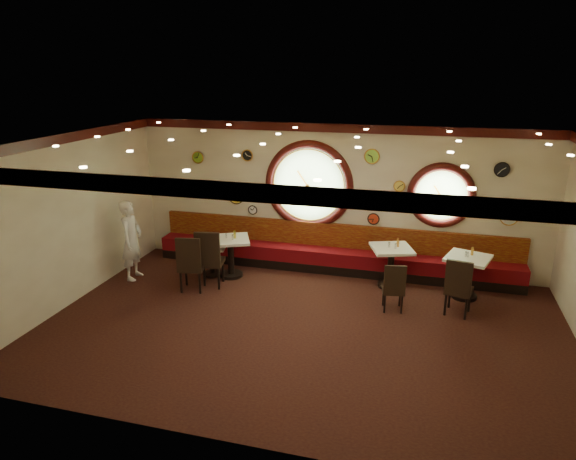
% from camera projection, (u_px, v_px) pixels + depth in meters
% --- Properties ---
extents(floor, '(9.00, 6.00, 0.00)m').
position_uv_depth(floor, '(302.00, 328.00, 8.91)').
color(floor, black).
rests_on(floor, ground).
extents(ceiling, '(9.00, 6.00, 0.02)m').
position_uv_depth(ceiling, '(304.00, 143.00, 7.94)').
color(ceiling, gold).
rests_on(ceiling, wall_back).
extents(wall_back, '(9.00, 0.02, 3.20)m').
position_uv_depth(wall_back, '(335.00, 198.00, 11.18)').
color(wall_back, beige).
rests_on(wall_back, floor).
extents(wall_front, '(9.00, 0.02, 3.20)m').
position_uv_depth(wall_front, '(239.00, 326.00, 5.67)').
color(wall_front, beige).
rests_on(wall_front, floor).
extents(wall_left, '(0.02, 6.00, 3.20)m').
position_uv_depth(wall_left, '(69.00, 220.00, 9.56)').
color(wall_left, beige).
rests_on(wall_left, floor).
extents(molding_back, '(9.00, 0.10, 0.18)m').
position_uv_depth(molding_back, '(337.00, 128.00, 10.68)').
color(molding_back, '#370B0A').
rests_on(molding_back, wall_back).
extents(molding_front, '(9.00, 0.10, 0.18)m').
position_uv_depth(molding_front, '(236.00, 192.00, 5.26)').
color(molding_front, '#370B0A').
rests_on(molding_front, wall_back).
extents(molding_left, '(0.10, 6.00, 0.18)m').
position_uv_depth(molding_left, '(60.00, 139.00, 9.08)').
color(molding_left, '#370B0A').
rests_on(molding_left, wall_back).
extents(banquette_base, '(8.00, 0.55, 0.20)m').
position_uv_depth(banquette_base, '(331.00, 266.00, 11.38)').
color(banquette_base, black).
rests_on(banquette_base, floor).
extents(banquette_seat, '(8.00, 0.55, 0.30)m').
position_uv_depth(banquette_seat, '(332.00, 256.00, 11.31)').
color(banquette_seat, '#5C070F').
rests_on(banquette_seat, banquette_base).
extents(banquette_back, '(8.00, 0.10, 0.55)m').
position_uv_depth(banquette_back, '(334.00, 236.00, 11.39)').
color(banquette_back, '#5B0807').
rests_on(banquette_back, wall_back).
extents(porthole_left_glass, '(1.66, 0.02, 1.66)m').
position_uv_depth(porthole_left_glass, '(309.00, 185.00, 11.25)').
color(porthole_left_glass, '#97C274').
rests_on(porthole_left_glass, wall_back).
extents(porthole_left_frame, '(1.98, 0.18, 1.98)m').
position_uv_depth(porthole_left_frame, '(309.00, 185.00, 11.24)').
color(porthole_left_frame, '#370B0A').
rests_on(porthole_left_frame, wall_back).
extents(porthole_left_ring, '(1.61, 0.03, 1.61)m').
position_uv_depth(porthole_left_ring, '(308.00, 186.00, 11.21)').
color(porthole_left_ring, '#C5882E').
rests_on(porthole_left_ring, wall_back).
extents(porthole_right_glass, '(1.10, 0.02, 1.10)m').
position_uv_depth(porthole_right_glass, '(441.00, 195.00, 10.57)').
color(porthole_right_glass, '#97C274').
rests_on(porthole_right_glass, wall_back).
extents(porthole_right_frame, '(1.38, 0.18, 1.38)m').
position_uv_depth(porthole_right_frame, '(441.00, 195.00, 10.55)').
color(porthole_right_frame, '#370B0A').
rests_on(porthole_right_frame, wall_back).
extents(porthole_right_ring, '(1.09, 0.03, 1.09)m').
position_uv_depth(porthole_right_ring, '(441.00, 196.00, 10.53)').
color(porthole_right_ring, '#C5882E').
rests_on(porthole_right_ring, wall_back).
extents(wall_clock_0, '(0.34, 0.03, 0.34)m').
position_uv_depth(wall_clock_0, '(509.00, 217.00, 10.30)').
color(wall_clock_0, silver).
rests_on(wall_clock_0, wall_back).
extents(wall_clock_1, '(0.20, 0.03, 0.20)m').
position_uv_depth(wall_clock_1, '(253.00, 210.00, 11.75)').
color(wall_clock_1, white).
rests_on(wall_clock_1, wall_back).
extents(wall_clock_2, '(0.30, 0.03, 0.30)m').
position_uv_depth(wall_clock_2, '(372.00, 156.00, 10.67)').
color(wall_clock_2, '#8ED542').
rests_on(wall_clock_2, wall_back).
extents(wall_clock_3, '(0.26, 0.03, 0.26)m').
position_uv_depth(wall_clock_3, '(198.00, 157.00, 11.72)').
color(wall_clock_3, '#6FAA22').
rests_on(wall_clock_3, wall_back).
extents(wall_clock_4, '(0.28, 0.03, 0.28)m').
position_uv_depth(wall_clock_4, '(502.00, 170.00, 10.08)').
color(wall_clock_4, black).
rests_on(wall_clock_4, wall_back).
extents(wall_clock_5, '(0.22, 0.03, 0.22)m').
position_uv_depth(wall_clock_5, '(399.00, 186.00, 10.70)').
color(wall_clock_5, '#E2C84B').
rests_on(wall_clock_5, wall_back).
extents(wall_clock_6, '(0.32, 0.03, 0.32)m').
position_uv_depth(wall_clock_6, '(184.00, 190.00, 12.07)').
color(wall_clock_6, red).
rests_on(wall_clock_6, wall_back).
extents(wall_clock_7, '(0.36, 0.03, 0.36)m').
position_uv_depth(wall_clock_7, '(236.00, 196.00, 11.76)').
color(wall_clock_7, yellow).
rests_on(wall_clock_7, wall_back).
extents(wall_clock_8, '(0.24, 0.03, 0.24)m').
position_uv_depth(wall_clock_8, '(247.00, 155.00, 11.39)').
color(wall_clock_8, black).
rests_on(wall_clock_8, wall_back).
extents(wall_clock_9, '(0.24, 0.03, 0.24)m').
position_uv_depth(wall_clock_9, '(374.00, 219.00, 11.06)').
color(wall_clock_9, red).
rests_on(wall_clock_9, wall_back).
extents(table_a, '(0.74, 0.74, 0.68)m').
position_uv_depth(table_a, '(212.00, 256.00, 11.04)').
color(table_a, black).
rests_on(table_a, floor).
extents(table_b, '(1.03, 1.03, 0.86)m').
position_uv_depth(table_b, '(231.00, 253.00, 10.95)').
color(table_b, black).
rests_on(table_b, floor).
extents(table_c, '(0.99, 0.99, 0.86)m').
position_uv_depth(table_c, '(391.00, 262.00, 10.43)').
color(table_c, black).
rests_on(table_c, floor).
extents(table_d, '(0.97, 0.97, 0.85)m').
position_uv_depth(table_d, '(467.00, 272.00, 9.93)').
color(table_d, black).
rests_on(table_d, floor).
extents(chair_a, '(0.57, 0.57, 0.72)m').
position_uv_depth(chair_a, '(190.00, 260.00, 10.16)').
color(chair_a, black).
rests_on(chair_a, floor).
extents(chair_b, '(0.59, 0.59, 0.75)m').
position_uv_depth(chair_b, '(209.00, 255.00, 10.35)').
color(chair_b, black).
rests_on(chair_b, floor).
extents(chair_c, '(0.46, 0.46, 0.58)m').
position_uv_depth(chair_c, '(394.00, 285.00, 9.35)').
color(chair_c, black).
rests_on(chair_c, floor).
extents(chair_d, '(0.55, 0.55, 0.68)m').
position_uv_depth(chair_d, '(459.00, 284.00, 9.17)').
color(chair_d, black).
rests_on(chair_d, floor).
extents(condiment_a_salt, '(0.04, 0.04, 0.10)m').
position_uv_depth(condiment_a_salt, '(206.00, 242.00, 11.00)').
color(condiment_a_salt, silver).
rests_on(condiment_a_salt, table_a).
extents(condiment_b_salt, '(0.04, 0.04, 0.10)m').
position_uv_depth(condiment_b_salt, '(226.00, 236.00, 10.87)').
color(condiment_b_salt, silver).
rests_on(condiment_b_salt, table_b).
extents(condiment_c_salt, '(0.04, 0.04, 0.11)m').
position_uv_depth(condiment_c_salt, '(389.00, 245.00, 10.32)').
color(condiment_c_salt, silver).
rests_on(condiment_c_salt, table_c).
extents(condiment_d_salt, '(0.04, 0.04, 0.10)m').
position_uv_depth(condiment_d_salt, '(466.00, 254.00, 9.83)').
color(condiment_d_salt, silver).
rests_on(condiment_d_salt, table_d).
extents(condiment_a_pepper, '(0.04, 0.04, 0.11)m').
position_uv_depth(condiment_a_pepper, '(212.00, 243.00, 10.94)').
color(condiment_a_pepper, silver).
rests_on(condiment_a_pepper, table_a).
extents(condiment_b_pepper, '(0.04, 0.04, 0.11)m').
position_uv_depth(condiment_b_pepper, '(233.00, 237.00, 10.77)').
color(condiment_b_pepper, silver).
rests_on(condiment_b_pepper, table_b).
extents(condiment_c_pepper, '(0.04, 0.04, 0.11)m').
position_uv_depth(condiment_c_pepper, '(396.00, 246.00, 10.24)').
color(condiment_c_pepper, silver).
rests_on(condiment_c_pepper, table_c).
extents(condiment_d_pepper, '(0.04, 0.04, 0.10)m').
position_uv_depth(condiment_d_pepper, '(468.00, 255.00, 9.80)').
color(condiment_d_pepper, silver).
rests_on(condiment_d_pepper, table_d).
extents(condiment_a_bottle, '(0.05, 0.05, 0.17)m').
position_uv_depth(condiment_a_bottle, '(218.00, 240.00, 11.01)').
color(condiment_a_bottle, gold).
rests_on(condiment_a_bottle, table_a).
extents(condiment_b_bottle, '(0.05, 0.05, 0.17)m').
position_uv_depth(condiment_b_bottle, '(235.00, 234.00, 10.85)').
color(condiment_b_bottle, gold).
rests_on(condiment_b_bottle, table_b).
extents(condiment_c_bottle, '(0.06, 0.06, 0.18)m').
position_uv_depth(condiment_c_bottle, '(398.00, 242.00, 10.35)').
color(condiment_c_bottle, '#C57C2E').
rests_on(condiment_c_bottle, table_c).
extents(condiment_d_bottle, '(0.05, 0.05, 0.16)m').
position_uv_depth(condiment_d_bottle, '(472.00, 251.00, 9.89)').
color(condiment_d_bottle, gold).
rests_on(condiment_d_bottle, table_d).
extents(waiter, '(0.45, 0.65, 1.70)m').
position_uv_depth(waiter, '(132.00, 240.00, 10.78)').
color(waiter, white).
rests_on(waiter, floor).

